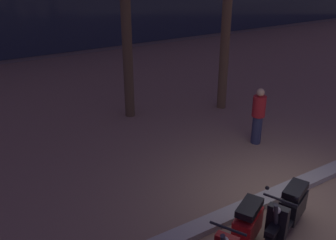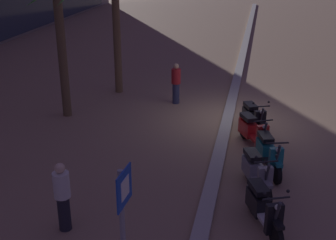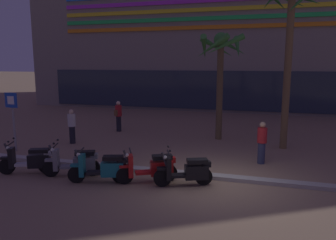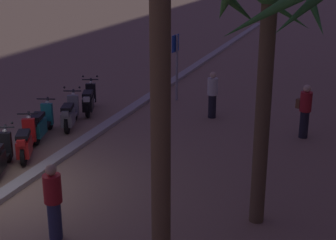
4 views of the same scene
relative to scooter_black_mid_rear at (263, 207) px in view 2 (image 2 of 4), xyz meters
name	(u,v)px [view 2 (image 2 of 4)]	position (x,y,z in m)	size (l,w,h in m)	color
ground_plane	(237,120)	(5.98, 0.91, -0.45)	(200.00, 200.00, 0.00)	#93755B
curb_strip	(228,118)	(5.98, 1.21, -0.39)	(60.00, 0.36, 0.12)	#ADA89E
scooter_black_mid_rear	(263,207)	(0.00, 0.00, 0.00)	(1.67, 0.86, 1.17)	black
scooter_grey_far_back	(256,172)	(1.55, 0.19, 0.00)	(1.73, 0.85, 1.17)	black
scooter_teal_lead_nearest	(268,153)	(2.66, -0.10, 0.00)	(1.78, 0.79, 1.04)	black
scooter_red_tail_end	(252,131)	(4.06, 0.36, 0.00)	(1.70, 0.98, 1.04)	black
scooter_black_mid_centre	(253,118)	(5.16, 0.37, -0.01)	(1.66, 0.86, 1.17)	black
crossing_sign	(123,220)	(-2.52, 2.22, 1.06)	(0.60, 0.13, 2.40)	#939399
palm_tree_by_mall_entrance	(58,3)	(5.23, 6.70, 3.37)	(2.31, 2.41, 4.93)	brown
pedestrian_by_palm_tree	(176,83)	(7.21, 3.25, 0.35)	(0.34, 0.34, 1.52)	#2D3351
pedestrian_window_shopping	(63,196)	(-0.97, 4.02, 0.36)	(0.34, 0.34, 1.54)	black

